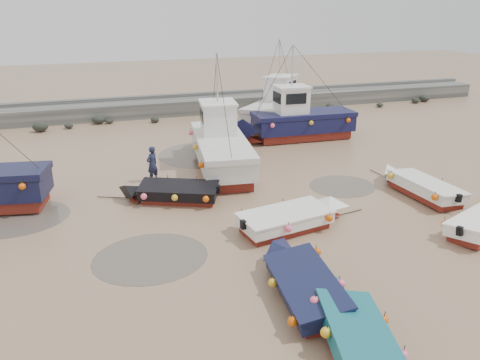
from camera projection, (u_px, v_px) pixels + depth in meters
The scene contains 15 objects.
ground at pixel (243, 233), 19.11m from camera, with size 120.00×120.00×0.00m, color #947455.
seawall at pixel (162, 108), 38.47m from camera, with size 60.00×4.92×1.50m.
puddle_a at pixel (150, 257), 17.28m from camera, with size 4.28×4.28×0.01m, color #544B42.
puddle_b at pixel (342, 186), 23.91m from camera, with size 3.41×3.41×0.01m, color #544B42.
puddle_c at pixel (16, 218), 20.37m from camera, with size 4.51×4.51×0.01m, color #544B42.
puddle_d at pixel (204, 154), 28.83m from camera, with size 5.62×5.62×0.01m, color #544B42.
dinghy_1 at pixel (305, 279), 14.97m from camera, with size 2.43×6.15×1.43m.
dinghy_2 at pixel (352, 329), 12.70m from camera, with size 2.70×5.77×1.43m.
dinghy_4 at pixel (171, 190), 21.97m from camera, with size 5.71×3.10×1.43m.
dinghy_5 at pixel (293, 216), 19.30m from camera, with size 6.13×2.56×1.43m.
dinghy_6 at pixel (420, 184), 22.67m from camera, with size 2.31×6.15×1.43m.
cabin_boat_1 at pixel (220, 144), 26.31m from camera, with size 3.81×10.96×6.22m.
cabin_boat_2 at pixel (295, 120), 31.46m from camera, with size 9.97×3.11×6.22m.
cabin_boat_3 at pixel (280, 107), 35.29m from camera, with size 7.97×7.92×6.22m.
person at pixel (153, 182), 24.51m from camera, with size 0.70×0.46×1.92m, color #1A1E37.
Camera 1 is at (-5.23, -16.23, 8.89)m, focal length 35.00 mm.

